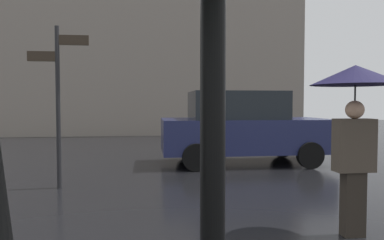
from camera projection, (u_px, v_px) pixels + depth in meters
pedestrian_with_umbrella at (355, 100)px, 4.17m from camera, size 1.02×1.02×2.00m
parked_car_left at (242, 127)px, 9.34m from camera, size 4.23×2.04×1.86m
street_signpost at (58, 90)px, 6.57m from camera, size 1.08×0.08×2.96m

